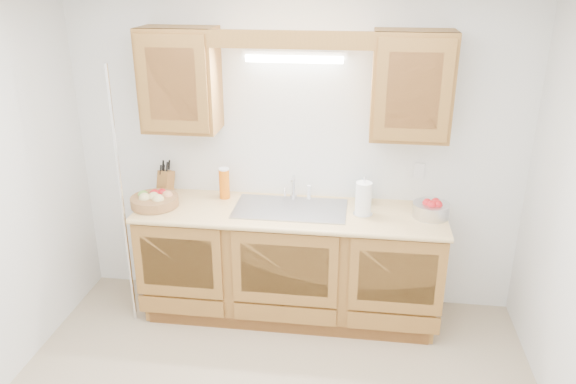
% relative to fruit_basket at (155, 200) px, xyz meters
% --- Properties ---
extents(room, '(3.52, 3.50, 2.50)m').
position_rel_fruit_basket_xyz_m(room, '(1.03, -1.13, 0.30)').
color(room, tan).
rests_on(room, ground).
extents(base_cabinets, '(2.20, 0.60, 0.86)m').
position_rel_fruit_basket_xyz_m(base_cabinets, '(1.03, 0.07, -0.51)').
color(base_cabinets, brown).
rests_on(base_cabinets, ground).
extents(countertop, '(2.30, 0.63, 0.04)m').
position_rel_fruit_basket_xyz_m(countertop, '(1.03, 0.05, -0.07)').
color(countertop, '#E3C077').
rests_on(countertop, base_cabinets).
extents(upper_cabinet_left, '(0.55, 0.33, 0.75)m').
position_rel_fruit_basket_xyz_m(upper_cabinet_left, '(0.20, 0.20, 0.88)').
color(upper_cabinet_left, brown).
rests_on(upper_cabinet_left, room).
extents(upper_cabinet_right, '(0.55, 0.33, 0.75)m').
position_rel_fruit_basket_xyz_m(upper_cabinet_right, '(1.86, 0.20, 0.88)').
color(upper_cabinet_right, brown).
rests_on(upper_cabinet_right, room).
extents(valance, '(2.20, 0.05, 0.12)m').
position_rel_fruit_basket_xyz_m(valance, '(1.03, 0.06, 1.19)').
color(valance, brown).
rests_on(valance, room).
extents(fluorescent_fixture, '(0.76, 0.08, 0.08)m').
position_rel_fruit_basket_xyz_m(fluorescent_fixture, '(1.03, 0.29, 1.05)').
color(fluorescent_fixture, white).
rests_on(fluorescent_fixture, room).
extents(sink, '(0.84, 0.46, 0.36)m').
position_rel_fruit_basket_xyz_m(sink, '(1.03, 0.08, -0.12)').
color(sink, '#9E9EA3').
rests_on(sink, countertop).
extents(wire_shelf_pole, '(0.03, 0.03, 2.00)m').
position_rel_fruit_basket_xyz_m(wire_shelf_pole, '(-0.17, -0.20, 0.05)').
color(wire_shelf_pole, silver).
rests_on(wire_shelf_pole, ground).
extents(outlet_plate, '(0.08, 0.01, 0.12)m').
position_rel_fruit_basket_xyz_m(outlet_plate, '(1.98, 0.36, 0.20)').
color(outlet_plate, white).
rests_on(outlet_plate, room).
extents(fruit_basket, '(0.40, 0.40, 0.11)m').
position_rel_fruit_basket_xyz_m(fruit_basket, '(0.00, 0.00, 0.00)').
color(fruit_basket, '#B47E48').
rests_on(fruit_basket, countertop).
extents(knife_block, '(0.13, 0.17, 0.28)m').
position_rel_fruit_basket_xyz_m(knife_block, '(0.00, 0.26, 0.05)').
color(knife_block, brown).
rests_on(knife_block, countertop).
extents(orange_canister, '(0.10, 0.10, 0.25)m').
position_rel_fruit_basket_xyz_m(orange_canister, '(0.49, 0.23, 0.07)').
color(orange_canister, orange).
rests_on(orange_canister, countertop).
extents(soap_bottle, '(0.11, 0.11, 0.20)m').
position_rel_fruit_basket_xyz_m(soap_bottle, '(1.57, 0.26, 0.05)').
color(soap_bottle, '#2471B8').
rests_on(soap_bottle, countertop).
extents(sponge, '(0.11, 0.08, 0.02)m').
position_rel_fruit_basket_xyz_m(sponge, '(1.57, 0.31, -0.04)').
color(sponge, '#CC333F').
rests_on(sponge, countertop).
extents(paper_towel, '(0.15, 0.15, 0.30)m').
position_rel_fruit_basket_xyz_m(paper_towel, '(1.57, 0.04, 0.07)').
color(paper_towel, silver).
rests_on(paper_towel, countertop).
extents(apple_bowl, '(0.30, 0.30, 0.14)m').
position_rel_fruit_basket_xyz_m(apple_bowl, '(2.06, 0.08, 0.01)').
color(apple_bowl, silver).
rests_on(apple_bowl, countertop).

